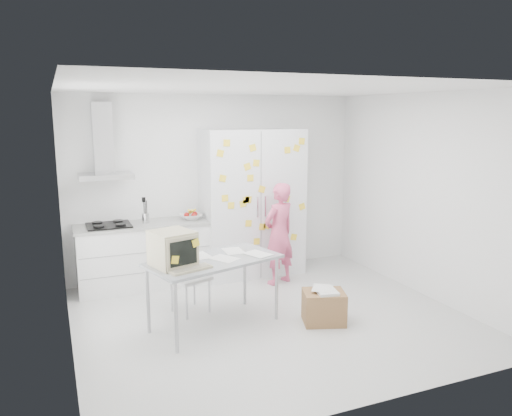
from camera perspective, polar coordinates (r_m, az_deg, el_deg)
name	(u,v)px	position (r m, az deg, el deg)	size (l,w,h in m)	color
floor	(270,318)	(6.17, 1.65, -12.48)	(4.50, 4.00, 0.02)	silver
walls	(248,198)	(6.43, -0.92, 1.12)	(4.52, 4.01, 2.70)	white
ceiling	(272,88)	(5.68, 1.80, 13.52)	(4.50, 4.00, 0.02)	white
counter_run	(144,254)	(7.23, -12.71, -5.18)	(1.84, 0.63, 1.28)	white
range_hood	(103,149)	(7.06, -17.04, 6.49)	(0.70, 0.48, 1.01)	silver
tall_cabinet	(252,203)	(7.51, -0.40, 0.59)	(1.50, 0.68, 2.20)	silver
person	(279,234)	(7.14, 2.66, -2.96)	(0.54, 0.35, 1.47)	#D65379
desk	(189,255)	(5.54, -7.71, -5.32)	(1.64, 1.14, 1.19)	gray
chair	(187,271)	(6.27, -7.93, -7.10)	(0.52, 0.52, 0.91)	silver
cardboard_box	(324,307)	(6.01, 7.76, -11.11)	(0.57, 0.51, 0.42)	olive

